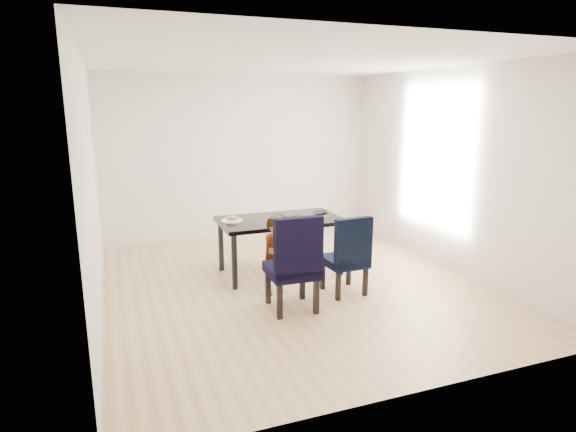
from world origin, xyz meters
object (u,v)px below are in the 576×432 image
object	(u,v)px
child	(275,256)
laptop	(318,212)
chair_left	(292,262)
chair_right	(344,254)
dining_table	(280,246)
plate	(232,221)

from	to	relation	value
child	laptop	distance (m)	1.27
chair_left	chair_right	world-z (taller)	chair_left
dining_table	chair_right	distance (m)	1.05
child	plate	size ratio (longest dim) A/B	3.28
dining_table	laptop	distance (m)	0.75
chair_left	child	bearing A→B (deg)	94.92
chair_right	child	size ratio (longest dim) A/B	1.05
chair_left	laptop	size ratio (longest dim) A/B	3.73
child	laptop	size ratio (longest dim) A/B	3.15
dining_table	plate	distance (m)	0.74
child	chair_right	bearing A→B (deg)	-40.46
chair_right	child	xyz separation A→B (m)	(-0.78, 0.28, -0.02)
chair_right	child	distance (m)	0.83
child	dining_table	bearing A→B (deg)	44.23
chair_left	child	size ratio (longest dim) A/B	1.19
child	chair_left	bearing A→B (deg)	-107.96
chair_left	child	xyz separation A→B (m)	(-0.03, 0.50, -0.08)
laptop	chair_left	bearing A→B (deg)	16.31
chair_right	plate	world-z (taller)	chair_right
dining_table	chair_left	size ratio (longest dim) A/B	1.47
dining_table	plate	xyz separation A→B (m)	(-0.63, 0.08, 0.38)
dining_table	plate	bearing A→B (deg)	172.44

